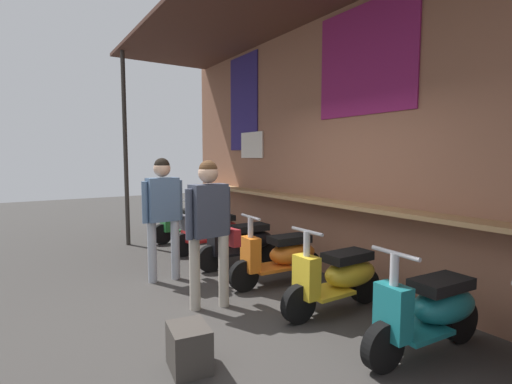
% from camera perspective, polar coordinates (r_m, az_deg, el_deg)
% --- Properties ---
extents(ground_plane, '(26.84, 26.84, 0.00)m').
position_cam_1_polar(ground_plane, '(4.29, -3.59, -18.19)').
color(ground_plane, '#383533').
extents(market_stall_facade, '(9.59, 2.31, 3.95)m').
position_cam_1_polar(market_stall_facade, '(5.15, 15.23, 10.08)').
color(market_stall_facade, '#8C5B44').
rests_on(market_stall_facade, ground_plane).
extents(scooter_green, '(0.48, 1.40, 0.97)m').
position_cam_1_polar(scooter_green, '(7.88, -10.08, -4.41)').
color(scooter_green, '#237533').
rests_on(scooter_green, ground_plane).
extents(scooter_red, '(0.46, 1.40, 0.97)m').
position_cam_1_polar(scooter_red, '(6.89, -6.48, -5.77)').
color(scooter_red, red).
rests_on(scooter_red, ground_plane).
extents(scooter_black, '(0.46, 1.40, 0.97)m').
position_cam_1_polar(scooter_black, '(5.97, -1.87, -7.47)').
color(scooter_black, black).
rests_on(scooter_black, ground_plane).
extents(scooter_orange, '(0.48, 1.40, 0.97)m').
position_cam_1_polar(scooter_orange, '(5.16, 3.95, -9.52)').
color(scooter_orange, orange).
rests_on(scooter_orange, ground_plane).
extents(scooter_yellow, '(0.46, 1.40, 0.97)m').
position_cam_1_polar(scooter_yellow, '(4.40, 12.45, -12.30)').
color(scooter_yellow, gold).
rests_on(scooter_yellow, ground_plane).
extents(scooter_teal, '(0.49, 1.40, 0.97)m').
position_cam_1_polar(scooter_teal, '(3.76, 24.89, -15.79)').
color(scooter_teal, '#197075').
rests_on(scooter_teal, ground_plane).
extents(shopper_with_handbag, '(0.31, 0.66, 1.67)m').
position_cam_1_polar(shopper_with_handbag, '(4.27, -6.95, -4.03)').
color(shopper_with_handbag, '#ADA393').
rests_on(shopper_with_handbag, ground_plane).
extents(shopper_browsing, '(0.29, 0.66, 1.69)m').
position_cam_1_polar(shopper_browsing, '(5.33, -13.68, -2.10)').
color(shopper_browsing, '#999EA8').
rests_on(shopper_browsing, ground_plane).
extents(merchandise_crate, '(0.42, 0.35, 0.36)m').
position_cam_1_polar(merchandise_crate, '(3.35, -10.05, -22.03)').
color(merchandise_crate, '#3D3833').
rests_on(merchandise_crate, ground_plane).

